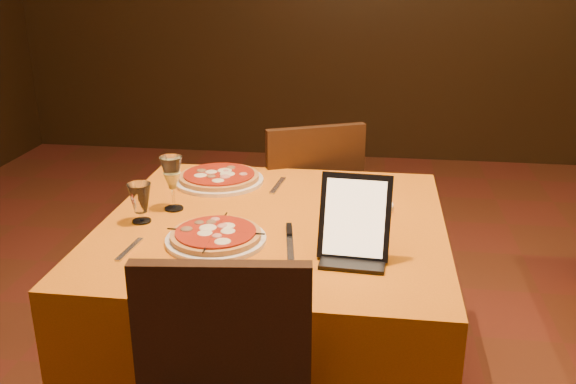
# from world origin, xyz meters

# --- Properties ---
(main_table) EXTENTS (1.10, 1.10, 0.75)m
(main_table) POSITION_xyz_m (-0.41, 0.28, 0.38)
(main_table) COLOR orange
(main_table) RESTS_ON floor
(chair_main_far) EXTENTS (0.51, 0.51, 0.91)m
(chair_main_far) POSITION_xyz_m (-0.41, 1.07, 0.46)
(chair_main_far) COLOR black
(chair_main_far) RESTS_ON floor
(pizza_near) EXTENTS (0.30, 0.30, 0.03)m
(pizza_near) POSITION_xyz_m (-0.56, 0.10, 0.77)
(pizza_near) COLOR white
(pizza_near) RESTS_ON main_table
(pizza_far) EXTENTS (0.34, 0.34, 0.03)m
(pizza_far) POSITION_xyz_m (-0.67, 0.63, 0.77)
(pizza_far) COLOR white
(pizza_far) RESTS_ON main_table
(cutlet_dish) EXTENTS (0.23, 0.23, 0.03)m
(cutlet_dish) POSITION_xyz_m (-0.14, 0.44, 0.76)
(cutlet_dish) COLOR white
(cutlet_dish) RESTS_ON main_table
(wine_glass) EXTENTS (0.11, 0.11, 0.19)m
(wine_glass) POSITION_xyz_m (-0.76, 0.33, 0.84)
(wine_glass) COLOR #F6FF90
(wine_glass) RESTS_ON main_table
(water_glass) EXTENTS (0.08, 0.08, 0.13)m
(water_glass) POSITION_xyz_m (-0.83, 0.21, 0.81)
(water_glass) COLOR silver
(water_glass) RESTS_ON main_table
(tablet) EXTENTS (0.21, 0.11, 0.24)m
(tablet) POSITION_xyz_m (-0.14, 0.06, 0.87)
(tablet) COLOR black
(tablet) RESTS_ON main_table
(knife) EXTENTS (0.06, 0.24, 0.01)m
(knife) POSITION_xyz_m (-0.33, 0.11, 0.75)
(knife) COLOR silver
(knife) RESTS_ON main_table
(fork_near) EXTENTS (0.03, 0.16, 0.01)m
(fork_near) POSITION_xyz_m (-0.79, 0.00, 0.75)
(fork_near) COLOR silver
(fork_near) RESTS_ON main_table
(fork_far) EXTENTS (0.04, 0.18, 0.01)m
(fork_far) POSITION_xyz_m (-0.45, 0.61, 0.75)
(fork_far) COLOR #B9B9C0
(fork_far) RESTS_ON main_table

